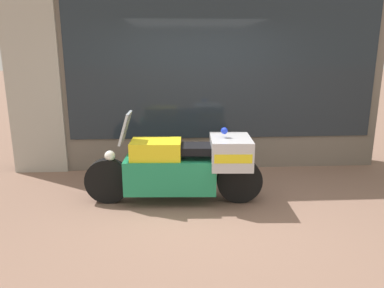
{
  "coord_description": "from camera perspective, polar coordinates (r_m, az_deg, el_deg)",
  "views": [
    {
      "loc": [
        -0.49,
        -4.35,
        2.04
      ],
      "look_at": [
        -0.18,
        0.88,
        0.68
      ],
      "focal_mm": 35.0,
      "sensor_mm": 36.0,
      "label": 1
    }
  ],
  "objects": [
    {
      "name": "ground_plane",
      "position": [
        4.83,
        2.77,
        -10.41
      ],
      "size": [
        60.0,
        60.0,
        0.0
      ],
      "primitive_type": "plane",
      "color": "#7A5B4C"
    },
    {
      "name": "window_display",
      "position": [
        6.62,
        3.98,
        0.92
      ],
      "size": [
        4.85,
        0.3,
        2.02
      ],
      "color": "slate",
      "rests_on": "ground"
    },
    {
      "name": "paramedic_motorcycle",
      "position": [
        4.96,
        -1.06,
        -3.25
      ],
      "size": [
        2.37,
        0.7,
        1.23
      ],
      "rotation": [
        0.0,
        0.0,
        3.09
      ],
      "color": "black",
      "rests_on": "ground"
    },
    {
      "name": "shop_building",
      "position": [
        6.35,
        -2.7,
        13.72
      ],
      "size": [
        6.16,
        0.55,
        3.87
      ],
      "color": "#6B6056",
      "rests_on": "ground"
    }
  ]
}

